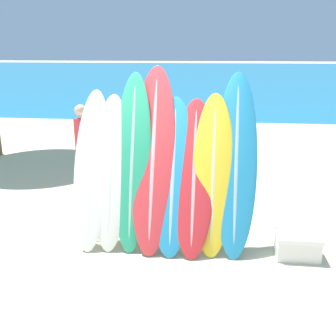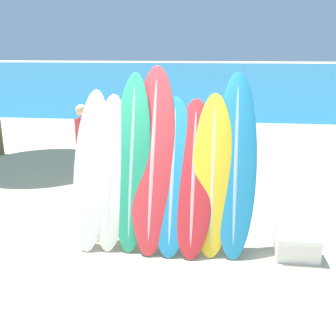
# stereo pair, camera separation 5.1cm
# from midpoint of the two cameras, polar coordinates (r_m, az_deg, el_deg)

# --- Properties ---
(ground_plane) EXTENTS (160.00, 160.00, 0.00)m
(ground_plane) POSITION_cam_midpoint_polar(r_m,az_deg,el_deg) (5.03, -4.68, -14.22)
(ground_plane) COLOR beige
(ocean_water) EXTENTS (120.00, 60.00, 0.01)m
(ocean_water) POSITION_cam_midpoint_polar(r_m,az_deg,el_deg) (43.36, 5.42, 13.51)
(ocean_water) COLOR teal
(ocean_water) RESTS_ON ground_plane
(surfboard_rack) EXTENTS (2.25, 0.04, 0.84)m
(surfboard_rack) POSITION_cam_midpoint_polar(r_m,az_deg,el_deg) (5.34, -1.24, -6.65)
(surfboard_rack) COLOR gray
(surfboard_rack) RESTS_ON ground_plane
(surfboard_slot_0) EXTENTS (0.49, 0.88, 2.07)m
(surfboard_slot_0) POSITION_cam_midpoint_polar(r_m,az_deg,el_deg) (5.39, -11.24, -0.22)
(surfboard_slot_0) COLOR silver
(surfboard_slot_0) RESTS_ON ground_plane
(surfboard_slot_1) EXTENTS (0.50, 0.76, 2.02)m
(surfboard_slot_1) POSITION_cam_midpoint_polar(r_m,az_deg,el_deg) (5.30, -8.55, -0.65)
(surfboard_slot_1) COLOR silver
(surfboard_slot_1) RESTS_ON ground_plane
(surfboard_slot_2) EXTENTS (0.50, 0.86, 2.31)m
(surfboard_slot_2) POSITION_cam_midpoint_polar(r_m,az_deg,el_deg) (5.24, -5.47, 0.90)
(surfboard_slot_2) COLOR #289E70
(surfboard_slot_2) RESTS_ON ground_plane
(surfboard_slot_3) EXTENTS (0.60, 1.08, 2.39)m
(surfboard_slot_3) POSITION_cam_midpoint_polar(r_m,az_deg,el_deg) (5.22, -2.44, 1.38)
(surfboard_slot_3) COLOR red
(surfboard_slot_3) RESTS_ON ground_plane
(surfboard_slot_4) EXTENTS (0.56, 0.92, 1.99)m
(surfboard_slot_4) POSITION_cam_midpoint_polar(r_m,az_deg,el_deg) (5.17, 0.42, -1.09)
(surfboard_slot_4) COLOR teal
(surfboard_slot_4) RESTS_ON ground_plane
(surfboard_slot_5) EXTENTS (0.55, 0.94, 1.97)m
(surfboard_slot_5) POSITION_cam_midpoint_polar(r_m,az_deg,el_deg) (5.15, 3.51, -1.32)
(surfboard_slot_5) COLOR red
(surfboard_slot_5) RESTS_ON ground_plane
(surfboard_slot_6) EXTENTS (0.54, 0.76, 2.05)m
(surfboard_slot_6) POSITION_cam_midpoint_polar(r_m,az_deg,el_deg) (5.14, 6.30, -0.98)
(surfboard_slot_6) COLOR yellow
(surfboard_slot_6) RESTS_ON ground_plane
(surfboard_slot_7) EXTENTS (0.54, 0.91, 2.32)m
(surfboard_slot_7) POSITION_cam_midpoint_polar(r_m,az_deg,el_deg) (5.16, 9.58, 0.51)
(surfboard_slot_7) COLOR teal
(surfboard_slot_7) RESTS_ON ground_plane
(person_near_water) EXTENTS (0.25, 0.27, 1.56)m
(person_near_water) POSITION_cam_midpoint_polar(r_m,az_deg,el_deg) (10.32, -3.02, 7.23)
(person_near_water) COLOR beige
(person_near_water) RESTS_ON ground_plane
(person_mid_beach) EXTENTS (0.25, 0.28, 1.63)m
(person_mid_beach) POSITION_cam_midpoint_polar(r_m,az_deg,el_deg) (7.47, -12.47, 3.37)
(person_mid_beach) COLOR beige
(person_mid_beach) RESTS_ON ground_plane
(cooler_box) EXTENTS (0.56, 0.34, 0.32)m
(cooler_box) POSITION_cam_midpoint_polar(r_m,az_deg,el_deg) (5.40, 18.04, -10.74)
(cooler_box) COLOR silver
(cooler_box) RESTS_ON ground_plane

